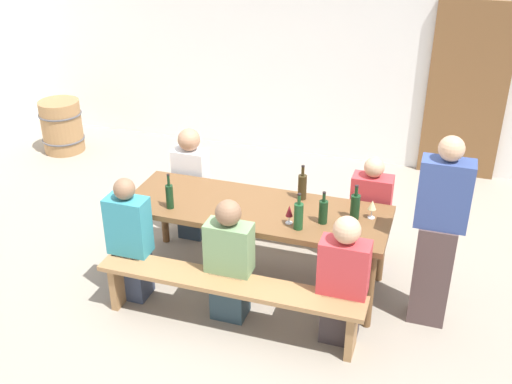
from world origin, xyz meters
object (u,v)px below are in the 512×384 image
at_px(bench_far, 278,209).
at_px(wine_bottle_1, 170,196).
at_px(wine_bottle_3, 299,216).
at_px(standing_host, 438,237).
at_px(wine_bottle_0, 302,186).
at_px(tasting_table, 256,215).
at_px(seated_guest_far_1, 370,216).
at_px(seated_guest_near_2, 343,283).
at_px(wine_glass_1, 372,206).
at_px(wooden_door, 467,92).
at_px(seated_guest_far_0, 191,185).
at_px(seated_guest_near_1, 229,263).
at_px(bench_near, 229,290).
at_px(wine_barrel, 62,126).
at_px(wine_bottle_4, 355,206).
at_px(seated_guest_near_0, 130,242).
at_px(wine_glass_0, 289,212).
at_px(wine_bottle_2, 323,211).

distance_m(bench_far, wine_bottle_1, 1.28).
height_order(wine_bottle_3, standing_host, standing_host).
relative_size(wine_bottle_0, wine_bottle_1, 1.00).
distance_m(tasting_table, seated_guest_far_1, 1.08).
height_order(tasting_table, seated_guest_near_2, seated_guest_near_2).
bearing_deg(seated_guest_far_1, seated_guest_near_2, -1.76).
distance_m(wine_bottle_3, wine_glass_1, 0.65).
height_order(seated_guest_near_2, standing_host, standing_host).
relative_size(wooden_door, seated_guest_far_0, 1.81).
distance_m(bench_far, seated_guest_near_1, 1.26).
distance_m(bench_near, wine_barrel, 4.32).
relative_size(wine_bottle_1, wine_glass_1, 1.96).
bearing_deg(wine_glass_1, wine_bottle_1, -167.79).
relative_size(wine_glass_1, seated_guest_far_1, 0.15).
xyz_separation_m(wine_bottle_4, seated_guest_far_0, (-1.70, 0.47, -0.30)).
distance_m(tasting_table, seated_guest_near_0, 1.10).
bearing_deg(seated_guest_far_1, standing_host, 44.01).
height_order(wine_glass_0, wine_glass_1, same).
relative_size(seated_guest_near_0, seated_guest_near_2, 1.03).
distance_m(bench_near, standing_host, 1.70).
bearing_deg(seated_guest_near_2, standing_host, -53.73).
height_order(tasting_table, wine_bottle_4, wine_bottle_4).
relative_size(bench_near, seated_guest_near_1, 2.02).
bearing_deg(wine_bottle_4, wine_barrel, 155.22).
bearing_deg(standing_host, wooden_door, -92.20).
bearing_deg(seated_guest_near_2, wine_glass_1, -7.85).
relative_size(wine_glass_1, seated_guest_far_0, 0.14).
distance_m(tasting_table, seated_guest_far_0, 1.02).
relative_size(wooden_door, wine_bottle_4, 6.81).
height_order(wooden_door, seated_guest_near_1, wooden_door).
relative_size(seated_guest_near_2, wine_barrel, 1.60).
bearing_deg(wine_glass_1, seated_guest_near_1, -146.41).
bearing_deg(wine_barrel, wine_bottle_4, -24.78).
relative_size(seated_guest_near_2, seated_guest_far_0, 0.95).
relative_size(wine_bottle_3, wine_glass_0, 1.95).
xyz_separation_m(seated_guest_near_2, standing_host, (0.64, 0.47, 0.26)).
xyz_separation_m(bench_near, seated_guest_near_0, (-0.94, 0.15, 0.18)).
distance_m(bench_near, wine_glass_0, 0.80).
height_order(bench_near, wine_bottle_2, wine_bottle_2).
bearing_deg(tasting_table, seated_guest_near_2, -32.01).
bearing_deg(tasting_table, bench_near, -90.00).
bearing_deg(wine_barrel, wine_glass_0, -30.56).
bearing_deg(tasting_table, seated_guest_far_0, 147.22).
height_order(tasting_table, wine_bottle_1, wine_bottle_1).
bearing_deg(wine_barrel, wooden_door, 9.82).
xyz_separation_m(bench_near, wine_bottle_3, (0.44, 0.47, 0.51)).
bearing_deg(wine_bottle_1, standing_host, 4.01).
bearing_deg(seated_guest_near_0, standing_host, -79.18).
xyz_separation_m(seated_guest_near_0, seated_guest_far_0, (0.09, 1.10, 0.03)).
bearing_deg(bench_near, wine_bottle_0, 71.10).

